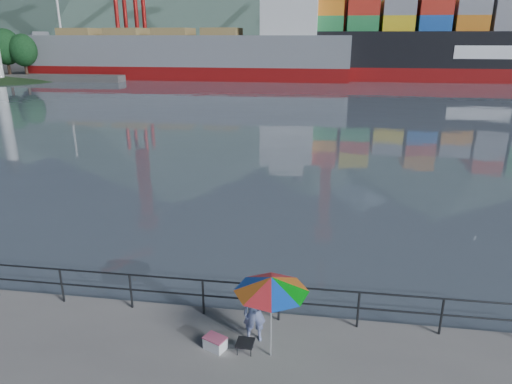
% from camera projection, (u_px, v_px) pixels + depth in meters
% --- Properties ---
extents(harbor_water, '(500.00, 280.00, 0.00)m').
position_uv_depth(harbor_water, '(312.00, 61.00, 132.28)').
color(harbor_water, '#4F5B68').
rests_on(harbor_water, ground).
extents(far_dock, '(200.00, 40.00, 0.40)m').
position_uv_depth(far_dock, '(355.00, 70.00, 96.29)').
color(far_dock, '#514F4C').
rests_on(far_dock, ground).
extents(guardrail, '(22.00, 0.06, 1.03)m').
position_uv_depth(guardrail, '(167.00, 293.00, 12.11)').
color(guardrail, '#2D3033').
rests_on(guardrail, ground).
extents(container_stacks, '(58.00, 5.40, 7.80)m').
position_uv_depth(container_stacks, '(481.00, 55.00, 92.26)').
color(container_stacks, '#267F3F').
rests_on(container_stacks, ground).
extents(fisherman, '(0.63, 0.49, 1.52)m').
position_uv_depth(fisherman, '(255.00, 312.00, 10.88)').
color(fisherman, navy).
rests_on(fisherman, ground).
extents(beach_umbrella, '(1.87, 1.87, 2.05)m').
position_uv_depth(beach_umbrella, '(271.00, 284.00, 9.95)').
color(beach_umbrella, white).
rests_on(beach_umbrella, ground).
extents(folding_stool, '(0.42, 0.42, 0.26)m').
position_uv_depth(folding_stool, '(245.00, 346.00, 10.65)').
color(folding_stool, black).
rests_on(folding_stool, ground).
extents(cooler_bag, '(0.59, 0.51, 0.28)m').
position_uv_depth(cooler_bag, '(215.00, 344.00, 10.74)').
color(cooler_bag, white).
rests_on(cooler_bag, ground).
extents(fishing_rod, '(0.57, 1.75, 1.28)m').
position_uv_depth(fishing_rod, '(263.00, 314.00, 12.12)').
color(fishing_rod, black).
rests_on(fishing_rod, ground).
extents(bulk_carrier, '(55.23, 9.56, 14.50)m').
position_uv_depth(bulk_carrier, '(199.00, 53.00, 78.87)').
color(bulk_carrier, maroon).
rests_on(bulk_carrier, ground).
extents(container_ship, '(62.01, 10.33, 18.10)m').
position_uv_depth(container_ship, '(489.00, 43.00, 74.93)').
color(container_ship, maroon).
rests_on(container_ship, ground).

